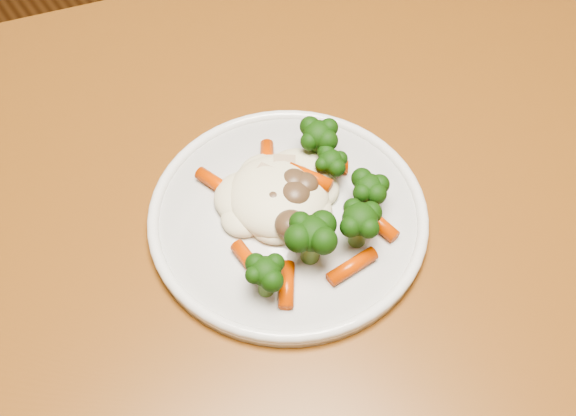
% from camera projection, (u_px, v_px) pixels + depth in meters
% --- Properties ---
extents(dining_table, '(1.43, 1.13, 0.75)m').
position_uv_depth(dining_table, '(421.00, 301.00, 0.69)').
color(dining_table, brown).
rests_on(dining_table, ground).
extents(plate, '(0.24, 0.24, 0.01)m').
position_uv_depth(plate, '(288.00, 218.00, 0.62)').
color(plate, white).
rests_on(plate, dining_table).
extents(meal, '(0.16, 0.16, 0.04)m').
position_uv_depth(meal, '(302.00, 201.00, 0.60)').
color(meal, '#F6EDC5').
rests_on(meal, plate).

